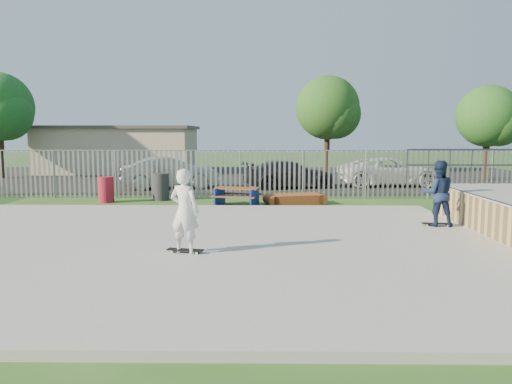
{
  "coord_description": "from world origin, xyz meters",
  "views": [
    {
      "loc": [
        1.91,
        -11.62,
        2.71
      ],
      "look_at": [
        1.74,
        2.0,
        1.1
      ],
      "focal_mm": 35.0,
      "sensor_mm": 36.0,
      "label": 1
    }
  ],
  "objects_px": {
    "car_white": "(390,172)",
    "skater_navy": "(438,193)",
    "skater_white": "(185,211)",
    "car_silver": "(171,173)",
    "tree_mid": "(328,108)",
    "trash_bin_red": "(106,190)",
    "funbox": "(295,199)",
    "picnic_table": "(237,196)",
    "trash_bin_grey": "(161,187)",
    "tree_right": "(488,116)",
    "car_dark": "(290,174)"
  },
  "relations": [
    {
      "from": "car_dark",
      "to": "skater_white",
      "type": "height_order",
      "value": "skater_white"
    },
    {
      "from": "trash_bin_grey",
      "to": "tree_mid",
      "type": "distance_m",
      "value": 16.24
    },
    {
      "from": "skater_navy",
      "to": "tree_mid",
      "type": "bearing_deg",
      "value": -83.46
    },
    {
      "from": "tree_mid",
      "to": "tree_right",
      "type": "height_order",
      "value": "tree_mid"
    },
    {
      "from": "trash_bin_grey",
      "to": "car_silver",
      "type": "xyz_separation_m",
      "value": [
        -0.35,
        4.08,
        0.24
      ]
    },
    {
      "from": "car_white",
      "to": "skater_white",
      "type": "distance_m",
      "value": 17.16
    },
    {
      "from": "funbox",
      "to": "car_dark",
      "type": "relative_size",
      "value": 0.46
    },
    {
      "from": "picnic_table",
      "to": "car_silver",
      "type": "distance_m",
      "value": 6.65
    },
    {
      "from": "picnic_table",
      "to": "skater_navy",
      "type": "relative_size",
      "value": 1.04
    },
    {
      "from": "trash_bin_red",
      "to": "car_silver",
      "type": "xyz_separation_m",
      "value": [
        1.68,
        4.74,
        0.28
      ]
    },
    {
      "from": "trash_bin_grey",
      "to": "tree_right",
      "type": "distance_m",
      "value": 19.57
    },
    {
      "from": "skater_navy",
      "to": "trash_bin_grey",
      "type": "bearing_deg",
      "value": -30.31
    },
    {
      "from": "car_dark",
      "to": "skater_navy",
      "type": "relative_size",
      "value": 2.54
    },
    {
      "from": "car_dark",
      "to": "funbox",
      "type": "bearing_deg",
      "value": 164.95
    },
    {
      "from": "trash_bin_red",
      "to": "tree_mid",
      "type": "distance_m",
      "value": 17.9
    },
    {
      "from": "car_dark",
      "to": "trash_bin_grey",
      "type": "bearing_deg",
      "value": 115.46
    },
    {
      "from": "car_dark",
      "to": "skater_white",
      "type": "bearing_deg",
      "value": 153.92
    },
    {
      "from": "funbox",
      "to": "car_dark",
      "type": "height_order",
      "value": "car_dark"
    },
    {
      "from": "car_white",
      "to": "tree_right",
      "type": "distance_m",
      "value": 7.89
    },
    {
      "from": "trash_bin_red",
      "to": "trash_bin_grey",
      "type": "distance_m",
      "value": 2.14
    },
    {
      "from": "trash_bin_grey",
      "to": "skater_white",
      "type": "bearing_deg",
      "value": -75.62
    },
    {
      "from": "car_white",
      "to": "skater_navy",
      "type": "xyz_separation_m",
      "value": [
        -1.69,
        -11.85,
        0.31
      ]
    },
    {
      "from": "picnic_table",
      "to": "tree_mid",
      "type": "bearing_deg",
      "value": 83.42
    },
    {
      "from": "car_dark",
      "to": "trash_bin_red",
      "type": "bearing_deg",
      "value": 110.53
    },
    {
      "from": "trash_bin_red",
      "to": "tree_mid",
      "type": "height_order",
      "value": "tree_mid"
    },
    {
      "from": "skater_navy",
      "to": "tree_right",
      "type": "bearing_deg",
      "value": -112.84
    },
    {
      "from": "trash_bin_grey",
      "to": "tree_right",
      "type": "height_order",
      "value": "tree_right"
    },
    {
      "from": "car_silver",
      "to": "car_dark",
      "type": "height_order",
      "value": "car_silver"
    },
    {
      "from": "trash_bin_grey",
      "to": "skater_navy",
      "type": "bearing_deg",
      "value": -35.3
    },
    {
      "from": "trash_bin_red",
      "to": "picnic_table",
      "type": "bearing_deg",
      "value": -9.63
    },
    {
      "from": "trash_bin_red",
      "to": "tree_right",
      "type": "relative_size",
      "value": 0.19
    },
    {
      "from": "trash_bin_red",
      "to": "tree_right",
      "type": "height_order",
      "value": "tree_right"
    },
    {
      "from": "trash_bin_grey",
      "to": "car_silver",
      "type": "height_order",
      "value": "car_silver"
    },
    {
      "from": "tree_mid",
      "to": "trash_bin_red",
      "type": "bearing_deg",
      "value": -126.77
    },
    {
      "from": "tree_mid",
      "to": "skater_white",
      "type": "distance_m",
      "value": 23.91
    },
    {
      "from": "tree_mid",
      "to": "picnic_table",
      "type": "bearing_deg",
      "value": -109.47
    },
    {
      "from": "trash_bin_grey",
      "to": "car_white",
      "type": "xyz_separation_m",
      "value": [
        10.65,
        5.5,
        0.2
      ]
    },
    {
      "from": "skater_white",
      "to": "trash_bin_grey",
      "type": "bearing_deg",
      "value": -54.57
    },
    {
      "from": "car_silver",
      "to": "car_dark",
      "type": "xyz_separation_m",
      "value": [
        5.83,
        0.42,
        -0.1
      ]
    },
    {
      "from": "car_dark",
      "to": "car_silver",
      "type": "bearing_deg",
      "value": 80.16
    },
    {
      "from": "tree_mid",
      "to": "skater_white",
      "type": "bearing_deg",
      "value": -104.62
    },
    {
      "from": "funbox",
      "to": "tree_mid",
      "type": "bearing_deg",
      "value": 62.7
    },
    {
      "from": "trash_bin_red",
      "to": "tree_right",
      "type": "distance_m",
      "value": 21.66
    },
    {
      "from": "trash_bin_grey",
      "to": "car_silver",
      "type": "bearing_deg",
      "value": 94.96
    },
    {
      "from": "trash_bin_grey",
      "to": "tree_mid",
      "type": "height_order",
      "value": "tree_mid"
    },
    {
      "from": "funbox",
      "to": "car_silver",
      "type": "distance_m",
      "value": 7.77
    },
    {
      "from": "car_silver",
      "to": "car_dark",
      "type": "relative_size",
      "value": 1.01
    },
    {
      "from": "tree_right",
      "to": "car_white",
      "type": "bearing_deg",
      "value": -151.22
    },
    {
      "from": "skater_white",
      "to": "car_silver",
      "type": "bearing_deg",
      "value": -57.33
    },
    {
      "from": "picnic_table",
      "to": "car_white",
      "type": "bearing_deg",
      "value": 56.14
    }
  ]
}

